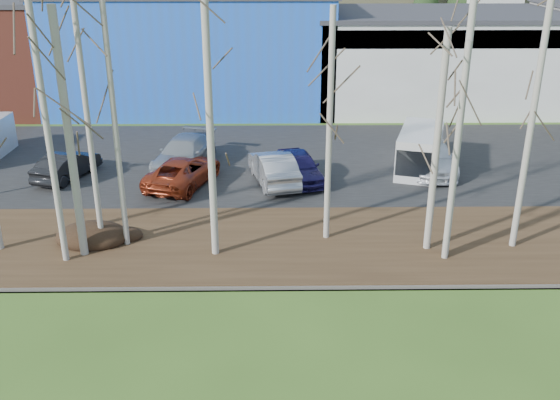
{
  "coord_description": "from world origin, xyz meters",
  "views": [
    {
      "loc": [
        -0.29,
        -8.38,
        11.45
      ],
      "look_at": [
        -0.0,
        13.25,
        2.5
      ],
      "focal_mm": 40.0,
      "sensor_mm": 36.0,
      "label": 1
    }
  ],
  "objects_px": {
    "car_3": "(299,167)",
    "van_white": "(420,151)",
    "car_1": "(183,171)",
    "car_5": "(431,156)",
    "car_0": "(67,165)",
    "car_4": "(274,168)",
    "car_2": "(184,153)"
  },
  "relations": [
    {
      "from": "car_3",
      "to": "van_white",
      "type": "relative_size",
      "value": 0.82
    },
    {
      "from": "car_3",
      "to": "van_white",
      "type": "bearing_deg",
      "value": -0.92
    },
    {
      "from": "car_1",
      "to": "car_5",
      "type": "xyz_separation_m",
      "value": [
        12.94,
        2.06,
        0.08
      ]
    },
    {
      "from": "car_3",
      "to": "van_white",
      "type": "xyz_separation_m",
      "value": [
        6.45,
        1.45,
        0.34
      ]
    },
    {
      "from": "car_0",
      "to": "car_4",
      "type": "xyz_separation_m",
      "value": [
        10.66,
        -0.82,
        0.11
      ]
    },
    {
      "from": "car_3",
      "to": "car_2",
      "type": "bearing_deg",
      "value": 147.45
    },
    {
      "from": "car_1",
      "to": "car_5",
      "type": "distance_m",
      "value": 13.1
    },
    {
      "from": "car_1",
      "to": "car_2",
      "type": "xyz_separation_m",
      "value": [
        -0.3,
        2.64,
        0.08
      ]
    },
    {
      "from": "car_5",
      "to": "van_white",
      "type": "relative_size",
      "value": 1.02
    },
    {
      "from": "car_0",
      "to": "car_5",
      "type": "bearing_deg",
      "value": -158.0
    },
    {
      "from": "car_1",
      "to": "car_4",
      "type": "xyz_separation_m",
      "value": [
        4.53,
        0.22,
        0.08
      ]
    },
    {
      "from": "car_0",
      "to": "car_2",
      "type": "relative_size",
      "value": 0.76
    },
    {
      "from": "car_5",
      "to": "car_2",
      "type": "bearing_deg",
      "value": -177.96
    },
    {
      "from": "car_1",
      "to": "car_2",
      "type": "height_order",
      "value": "car_2"
    },
    {
      "from": "car_3",
      "to": "car_0",
      "type": "bearing_deg",
      "value": 163.99
    },
    {
      "from": "car_4",
      "to": "car_5",
      "type": "height_order",
      "value": "car_4"
    },
    {
      "from": "car_1",
      "to": "car_3",
      "type": "xyz_separation_m",
      "value": [
        5.84,
        0.53,
        0.03
      ]
    },
    {
      "from": "car_0",
      "to": "car_5",
      "type": "xyz_separation_m",
      "value": [
        19.06,
        1.02,
        0.11
      ]
    },
    {
      "from": "car_3",
      "to": "car_4",
      "type": "relative_size",
      "value": 0.9
    },
    {
      "from": "car_0",
      "to": "car_3",
      "type": "distance_m",
      "value": 11.98
    },
    {
      "from": "car_1",
      "to": "car_2",
      "type": "bearing_deg",
      "value": -65.47
    },
    {
      "from": "car_4",
      "to": "van_white",
      "type": "height_order",
      "value": "van_white"
    },
    {
      "from": "car_2",
      "to": "car_5",
      "type": "distance_m",
      "value": 13.25
    },
    {
      "from": "car_2",
      "to": "car_3",
      "type": "bearing_deg",
      "value": -5.44
    },
    {
      "from": "car_0",
      "to": "car_3",
      "type": "xyz_separation_m",
      "value": [
        11.97,
        -0.5,
        0.06
      ]
    },
    {
      "from": "car_3",
      "to": "car_5",
      "type": "bearing_deg",
      "value": -1.5
    },
    {
      "from": "car_1",
      "to": "van_white",
      "type": "height_order",
      "value": "van_white"
    },
    {
      "from": "car_4",
      "to": "van_white",
      "type": "relative_size",
      "value": 0.91
    },
    {
      "from": "car_3",
      "to": "car_5",
      "type": "relative_size",
      "value": 0.8
    },
    {
      "from": "car_0",
      "to": "car_3",
      "type": "height_order",
      "value": "car_3"
    },
    {
      "from": "car_2",
      "to": "car_3",
      "type": "height_order",
      "value": "car_2"
    },
    {
      "from": "van_white",
      "to": "car_4",
      "type": "bearing_deg",
      "value": -149.68
    }
  ]
}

